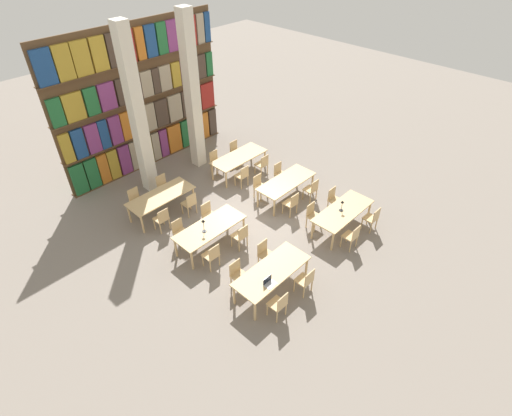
{
  "coord_description": "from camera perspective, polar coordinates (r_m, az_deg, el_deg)",
  "views": [
    {
      "loc": [
        -7.51,
        -7.41,
        8.85
      ],
      "look_at": [
        0.0,
        -0.25,
        0.69
      ],
      "focal_mm": 28.0,
      "sensor_mm": 36.0,
      "label": 1
    }
  ],
  "objects": [
    {
      "name": "chair_20",
      "position": [
        15.16,
        -1.95,
        4.68
      ],
      "size": [
        0.42,
        0.4,
        0.9
      ],
      "color": "tan",
      "rests_on": "ground_plane"
    },
    {
      "name": "laptop",
      "position": [
        10.69,
        1.93,
        -10.66
      ],
      "size": [
        0.32,
        0.22,
        0.21
      ],
      "color": "silver",
      "rests_on": "reading_table_0"
    },
    {
      "name": "chair_5",
      "position": [
        13.37,
        8.13,
        -0.98
      ],
      "size": [
        0.42,
        0.4,
        0.9
      ],
      "rotation": [
        0.0,
        0.0,
        3.14
      ],
      "color": "tan",
      "rests_on": "ground_plane"
    },
    {
      "name": "chair_9",
      "position": [
        12.82,
        -10.8,
        -3.33
      ],
      "size": [
        0.42,
        0.4,
        0.9
      ],
      "rotation": [
        0.0,
        0.0,
        3.14
      ],
      "color": "tan",
      "rests_on": "ground_plane"
    },
    {
      "name": "chair_16",
      "position": [
        13.45,
        -13.29,
        -1.48
      ],
      "size": [
        0.42,
        0.4,
        0.9
      ],
      "color": "tan",
      "rests_on": "ground_plane"
    },
    {
      "name": "chair_21",
      "position": [
        16.11,
        -5.78,
        6.71
      ],
      "size": [
        0.42,
        0.4,
        0.9
      ],
      "rotation": [
        0.0,
        0.0,
        3.14
      ],
      "color": "tan",
      "rests_on": "ground_plane"
    },
    {
      "name": "chair_13",
      "position": [
        14.59,
        0.51,
        3.21
      ],
      "size": [
        0.42,
        0.4,
        0.9
      ],
      "rotation": [
        0.0,
        0.0,
        3.14
      ],
      "color": "tan",
      "rests_on": "ground_plane"
    },
    {
      "name": "chair_8",
      "position": [
        11.91,
        -6.32,
        -6.7
      ],
      "size": [
        0.42,
        0.4,
        0.9
      ],
      "color": "tan",
      "rests_on": "ground_plane"
    },
    {
      "name": "chair_6",
      "position": [
        13.65,
        16.27,
        -1.39
      ],
      "size": [
        0.42,
        0.4,
        0.9
      ],
      "color": "tan",
      "rests_on": "ground_plane"
    },
    {
      "name": "reading_table_2",
      "position": [
        12.49,
        -6.58,
        -2.92
      ],
      "size": [
        2.32,
        0.95,
        0.76
      ],
      "color": "tan",
      "rests_on": "ground_plane"
    },
    {
      "name": "pillar_center",
      "position": [
        15.63,
        -9.1,
        15.75
      ],
      "size": [
        0.44,
        0.44,
        6.0
      ],
      "color": "silver",
      "rests_on": "ground_plane"
    },
    {
      "name": "reading_table_5",
      "position": [
        15.85,
        -2.44,
        7.16
      ],
      "size": [
        2.32,
        0.95,
        0.76
      ],
      "color": "tan",
      "rests_on": "ground_plane"
    },
    {
      "name": "chair_10",
      "position": [
        12.47,
        -2.22,
        -3.95
      ],
      "size": [
        0.42,
        0.4,
        0.9
      ],
      "color": "tan",
      "rests_on": "ground_plane"
    },
    {
      "name": "pillar_left",
      "position": [
        14.44,
        -16.64,
        12.69
      ],
      "size": [
        0.44,
        0.44,
        6.0
      ],
      "color": "silver",
      "rests_on": "ground_plane"
    },
    {
      "name": "chair_22",
      "position": [
        15.83,
        0.92,
        6.29
      ],
      "size": [
        0.42,
        0.4,
        0.9
      ],
      "color": "tan",
      "rests_on": "ground_plane"
    },
    {
      "name": "chair_3",
      "position": [
        11.89,
        1.32,
        -6.53
      ],
      "size": [
        0.42,
        0.4,
        0.9
      ],
      "rotation": [
        0.0,
        0.0,
        3.14
      ],
      "color": "tan",
      "rests_on": "ground_plane"
    },
    {
      "name": "chair_18",
      "position": [
        13.93,
        -9.45,
        0.71
      ],
      "size": [
        0.42,
        0.4,
        0.9
      ],
      "color": "tan",
      "rests_on": "ground_plane"
    },
    {
      "name": "chair_11",
      "position": [
        13.35,
        -6.79,
        -0.92
      ],
      "size": [
        0.42,
        0.4,
        0.9
      ],
      "rotation": [
        0.0,
        0.0,
        3.14
      ],
      "color": "tan",
      "rests_on": "ground_plane"
    },
    {
      "name": "chair_4",
      "position": [
        12.79,
        13.53,
        -3.92
      ],
      "size": [
        0.42,
        0.4,
        0.9
      ],
      "color": "tan",
      "rests_on": "ground_plane"
    },
    {
      "name": "chair_17",
      "position": [
        14.52,
        -16.76,
        1.17
      ],
      "size": [
        0.42,
        0.4,
        0.9
      ],
      "rotation": [
        0.0,
        0.0,
        3.14
      ],
      "color": "tan",
      "rests_on": "ground_plane"
    },
    {
      "name": "reading_table_0",
      "position": [
        11.1,
        2.27,
        -9.15
      ],
      "size": [
        2.32,
        0.95,
        0.76
      ],
      "color": "tan",
      "rests_on": "ground_plane"
    },
    {
      "name": "ground_plane",
      "position": [
        13.77,
        -0.75,
        -1.81
      ],
      "size": [
        40.0,
        40.0,
        0.0
      ],
      "primitive_type": "plane",
      "color": "gray"
    },
    {
      "name": "chair_23",
      "position": [
        16.74,
        -2.92,
        8.17
      ],
      "size": [
        0.42,
        0.4,
        0.9
      ],
      "rotation": [
        0.0,
        0.0,
        3.14
      ],
      "color": "tan",
      "rests_on": "ground_plane"
    },
    {
      "name": "chair_2",
      "position": [
        11.25,
        7.1,
        -10.22
      ],
      "size": [
        0.42,
        0.4,
        0.9
      ],
      "color": "tan",
      "rests_on": "ground_plane"
    },
    {
      "name": "reading_table_3",
      "position": [
        14.44,
        4.34,
        3.65
      ],
      "size": [
        2.32,
        0.95,
        0.76
      ],
      "color": "tan",
      "rests_on": "ground_plane"
    },
    {
      "name": "chair_15",
      "position": [
        15.29,
        3.44,
        4.97
      ],
      "size": [
        0.42,
        0.4,
        0.9
      ],
      "rotation": [
        0.0,
        0.0,
        3.14
      ],
      "color": "tan",
      "rests_on": "ground_plane"
    },
    {
      "name": "chair_12",
      "position": [
        13.8,
        5.1,
        0.71
      ],
      "size": [
        0.42,
        0.4,
        0.9
      ],
      "color": "tan",
      "rests_on": "ground_plane"
    },
    {
      "name": "desk_lamp_1",
      "position": [
        12.09,
        -7.52,
        -2.24
      ],
      "size": [
        0.14,
        0.14,
        0.46
      ],
      "color": "black",
      "rests_on": "reading_table_2"
    },
    {
      "name": "chair_7",
      "position": [
        14.19,
        11.08,
        1.27
      ],
      "size": [
        0.42,
        0.4,
        0.9
      ],
      "rotation": [
        0.0,
        0.0,
        3.14
      ],
      "color": "tan",
      "rests_on": "ground_plane"
    },
    {
      "name": "chair_14",
      "position": [
        14.54,
        7.95,
        2.67
      ],
      "size": [
        0.42,
        0.4,
        0.9
      ],
      "color": "tan",
      "rests_on": "ground_plane"
    },
    {
      "name": "reading_table_4",
      "position": [
        14.06,
        -13.42,
        1.54
      ],
      "size": [
        2.32,
        0.95,
        0.76
      ],
      "color": "tan",
      "rests_on": "ground_plane"
    },
    {
      "name": "bookshelf_bank",
      "position": [
        16.37,
        -15.81,
        14.37
      ],
      "size": [
        7.11,
        0.35,
        5.5
      ],
      "color": "brown",
      "rests_on": "ground_plane"
    },
    {
      "name": "desk_lamp_0",
      "position": [
        13.11,
        12.21,
        0.55
      ],
      "size": [
        0.14,
        0.14,
        0.39
      ],
      "color": "black",
      "rests_on": "reading_table_1"
    },
    {
      "name": "reading_table_1",
      "position": [
        13.34,
        12.31,
        -0.56
      ],
      "size": [
        2.32,
        0.95,
        0.76
      ],
      "color": "tan",
      "rests_on": "ground_plane"
    },
    {
      "name": "chair_0",
      "position": [
        10.66,
        3.27,
        -13.56
      ],
      "size": [
        0.42,
        0.4,
        0.9
      ],
      "color": "tan",
      "rests_on": "ground_plane"
    },
    {
      "name": "chair_19",
      "position": [
        14.97,
        -13.08,
        3.13
      ],
      "size": [
        0.42,
        0.4,
        0.9
      ],
      "rotation": [
        0.0,
        0.0,
        3.14
      ],
      "color": "tan",
      "rests_on": "ground_plane"
    },
    {
      "name": "chair_1",
      "position": [
        11.33,
        -2.59,
        -9.42
      ],
      "size": [
        0.42,
        0.4,
        0.9
      ],
      "rotation": [
        0.0,
        0.0,
        3.14
      ],
      "color": "tan",
      "rests_on": "ground_plane"
    }
  ]
}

